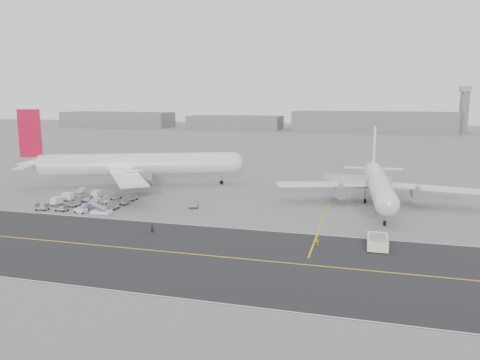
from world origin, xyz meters
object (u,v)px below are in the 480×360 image
(airliner_a, at_px, (133,164))
(ground_crew_a, at_px, (152,228))
(airliner_b, at_px, (378,184))
(ground_crew_b, at_px, (317,241))
(jet_bridge, at_px, (359,183))
(pushback_tug, at_px, (378,241))
(control_tower, at_px, (464,109))

(airliner_a, xyz_separation_m, ground_crew_a, (25.06, -40.06, -5.21))
(airliner_b, xyz_separation_m, ground_crew_b, (-10.10, -34.93, -3.95))
(ground_crew_b, bearing_deg, jet_bridge, -80.34)
(pushback_tug, bearing_deg, ground_crew_a, -176.88)
(airliner_b, bearing_deg, pushback_tug, -94.05)
(control_tower, bearing_deg, jet_bridge, -105.05)
(airliner_a, height_order, jet_bridge, airliner_a)
(ground_crew_a, bearing_deg, jet_bridge, 38.72)
(airliner_a, xyz_separation_m, airliner_b, (64.83, -4.53, -1.35))
(pushback_tug, distance_m, ground_crew_a, 39.37)
(ground_crew_a, height_order, ground_crew_b, ground_crew_a)
(jet_bridge, xyz_separation_m, ground_crew_b, (-5.77, -37.29, -3.49))
(pushback_tug, bearing_deg, ground_crew_b, -169.85)
(airliner_a, relative_size, pushback_tug, 6.52)
(control_tower, relative_size, ground_crew_a, 17.58)
(jet_bridge, bearing_deg, control_tower, 83.11)
(control_tower, distance_m, airliner_a, 265.11)
(pushback_tug, distance_m, jet_bridge, 35.87)
(control_tower, xyz_separation_m, airliner_a, (-124.04, -234.08, -10.15))
(jet_bridge, distance_m, ground_crew_b, 37.90)
(airliner_a, bearing_deg, ground_crew_b, -147.61)
(control_tower, xyz_separation_m, jet_bridge, (-63.54, -236.25, -11.96))
(jet_bridge, height_order, ground_crew_b, jet_bridge)
(pushback_tug, relative_size, ground_crew_a, 5.04)
(pushback_tug, xyz_separation_m, jet_bridge, (-3.85, 35.51, 3.24))
(control_tower, height_order, airliner_b, control_tower)
(pushback_tug, bearing_deg, airliner_a, 149.32)
(control_tower, bearing_deg, airliner_b, -103.94)
(pushback_tug, bearing_deg, airliner_b, 88.84)
(control_tower, xyz_separation_m, ground_crew_a, (-98.98, -274.14, -15.36))
(control_tower, relative_size, jet_bridge, 1.89)
(ground_crew_b, bearing_deg, airliner_a, -17.35)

